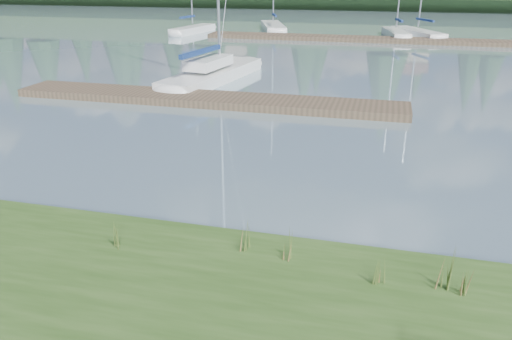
# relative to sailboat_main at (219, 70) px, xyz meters

# --- Properties ---
(ground) EXTENTS (200.00, 200.00, 0.00)m
(ground) POSITION_rel_sailboat_main_xyz_m (4.96, 16.23, -0.42)
(ground) COLOR #7D98A4
(ground) RESTS_ON ground
(sailboat_main) EXTENTS (3.03, 8.94, 12.64)m
(sailboat_main) POSITION_rel_sailboat_main_xyz_m (0.00, 0.00, 0.00)
(sailboat_main) COLOR white
(sailboat_main) RESTS_ON ground
(dock_near) EXTENTS (16.00, 2.00, 0.30)m
(dock_near) POSITION_rel_sailboat_main_xyz_m (0.96, -4.77, -0.27)
(dock_near) COLOR #4C3D2C
(dock_near) RESTS_ON ground
(dock_far) EXTENTS (26.00, 2.20, 0.30)m
(dock_far) POSITION_rel_sailboat_main_xyz_m (6.96, 16.23, -0.27)
(dock_far) COLOR #4C3D2C
(dock_far) RESTS_ON ground
(sailboat_bg_0) EXTENTS (2.30, 6.61, 9.58)m
(sailboat_bg_0) POSITION_rel_sailboat_main_xyz_m (-8.23, 18.41, -0.09)
(sailboat_bg_0) COLOR white
(sailboat_bg_0) RESTS_ON ground
(sailboat_bg_1) EXTENTS (4.08, 8.26, 12.16)m
(sailboat_bg_1) POSITION_rel_sailboat_main_xyz_m (-2.40, 22.40, -0.09)
(sailboat_bg_1) COLOR white
(sailboat_bg_1) RESTS_ON ground
(sailboat_bg_2) EXTENTS (2.47, 6.60, 9.90)m
(sailboat_bg_2) POSITION_rel_sailboat_main_xyz_m (8.34, 19.73, -0.09)
(sailboat_bg_2) COLOR white
(sailboat_bg_2) RESTS_ON ground
(sailboat_bg_3) EXTENTS (4.60, 7.33, 11.01)m
(sailboat_bg_3) POSITION_rel_sailboat_main_xyz_m (9.85, 20.51, -0.10)
(sailboat_bg_3) COLOR white
(sailboat_bg_3) RESTS_ON ground
(weed_0) EXTENTS (0.17, 0.14, 0.63)m
(weed_0) POSITION_rel_sailboat_main_xyz_m (5.78, -15.92, 0.19)
(weed_0) COLOR #475B23
(weed_0) RESTS_ON bank
(weed_1) EXTENTS (0.17, 0.14, 0.58)m
(weed_1) POSITION_rel_sailboat_main_xyz_m (6.59, -16.05, 0.17)
(weed_1) COLOR #475B23
(weed_1) RESTS_ON bank
(weed_2) EXTENTS (0.17, 0.14, 0.74)m
(weed_2) POSITION_rel_sailboat_main_xyz_m (9.07, -16.28, 0.24)
(weed_2) COLOR #475B23
(weed_2) RESTS_ON bank
(weed_3) EXTENTS (0.17, 0.14, 0.59)m
(weed_3) POSITION_rel_sailboat_main_xyz_m (3.55, -16.43, 0.18)
(weed_3) COLOR #475B23
(weed_3) RESTS_ON bank
(weed_4) EXTENTS (0.17, 0.14, 0.51)m
(weed_4) POSITION_rel_sailboat_main_xyz_m (8.12, -16.36, 0.14)
(weed_4) COLOR #475B23
(weed_4) RESTS_ON bank
(weed_5) EXTENTS (0.17, 0.14, 0.49)m
(weed_5) POSITION_rel_sailboat_main_xyz_m (9.32, -16.35, 0.13)
(weed_5) COLOR #475B23
(weed_5) RESTS_ON bank
(mud_lip) EXTENTS (60.00, 0.50, 0.14)m
(mud_lip) POSITION_rel_sailboat_main_xyz_m (4.96, -15.37, -0.35)
(mud_lip) COLOR #33281C
(mud_lip) RESTS_ON ground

